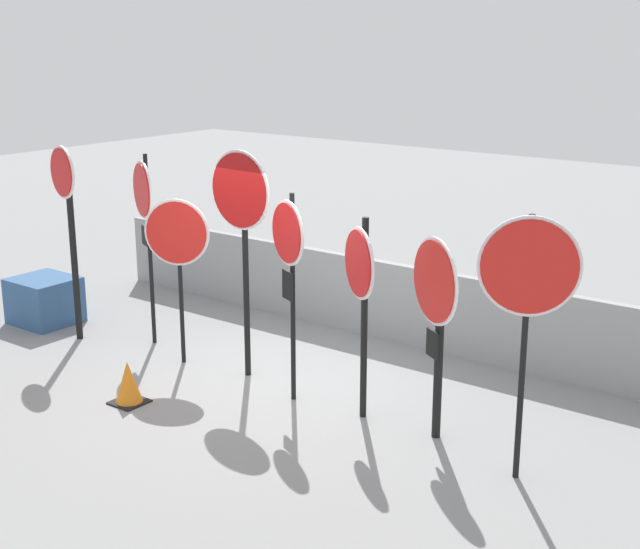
# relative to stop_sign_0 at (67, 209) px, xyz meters

# --- Properties ---
(ground_plane) EXTENTS (40.00, 40.00, 0.00)m
(ground_plane) POSITION_rel_stop_sign_0_xyz_m (3.18, 0.34, -1.79)
(ground_plane) COLOR gray
(fence_back) EXTENTS (9.46, 0.12, 1.06)m
(fence_back) POSITION_rel_stop_sign_0_xyz_m (3.18, 2.53, -1.25)
(fence_back) COLOR gray
(fence_back) RESTS_ON ground
(stop_sign_0) EXTENTS (0.67, 0.21, 2.61)m
(stop_sign_0) POSITION_rel_stop_sign_0_xyz_m (0.00, 0.00, 0.00)
(stop_sign_0) COLOR black
(stop_sign_0) RESTS_ON ground
(stop_sign_1) EXTENTS (0.68, 0.35, 2.52)m
(stop_sign_1) POSITION_rel_stop_sign_0_xyz_m (0.92, 0.49, 0.07)
(stop_sign_1) COLOR black
(stop_sign_1) RESTS_ON ground
(stop_sign_2) EXTENTS (0.75, 0.38, 2.09)m
(stop_sign_2) POSITION_rel_stop_sign_0_xyz_m (1.80, 0.21, -0.22)
(stop_sign_2) COLOR black
(stop_sign_2) RESTS_ON ground
(stop_sign_3) EXTENTS (0.92, 0.16, 2.73)m
(stop_sign_3) POSITION_rel_stop_sign_0_xyz_m (2.70, 0.37, 0.23)
(stop_sign_3) COLOR black
(stop_sign_3) RESTS_ON ground
(stop_sign_4) EXTENTS (0.66, 0.32, 2.36)m
(stop_sign_4) POSITION_rel_stop_sign_0_xyz_m (3.58, 0.14, -0.06)
(stop_sign_4) COLOR black
(stop_sign_4) RESTS_ON ground
(stop_sign_5) EXTENTS (0.64, 0.44, 2.19)m
(stop_sign_5) POSITION_rel_stop_sign_0_xyz_m (4.46, 0.22, -0.26)
(stop_sign_5) COLOR black
(stop_sign_5) RESTS_ON ground
(stop_sign_6) EXTENTS (0.75, 0.49, 2.10)m
(stop_sign_6) POSITION_rel_stop_sign_0_xyz_m (5.34, 0.25, -0.35)
(stop_sign_6) COLOR black
(stop_sign_6) RESTS_ON ground
(stop_sign_7) EXTENTS (0.82, 0.43, 2.50)m
(stop_sign_7) POSITION_rel_stop_sign_0_xyz_m (6.42, -0.05, 0.12)
(stop_sign_7) COLOR black
(stop_sign_7) RESTS_ON ground
(traffic_cone_0) EXTENTS (0.36, 0.36, 0.49)m
(traffic_cone_0) POSITION_rel_stop_sign_0_xyz_m (2.20, -1.02, -1.54)
(traffic_cone_0) COLOR black
(traffic_cone_0) RESTS_ON ground
(storage_crate) EXTENTS (0.85, 0.78, 0.65)m
(storage_crate) POSITION_rel_stop_sign_0_xyz_m (-0.93, 0.19, -1.46)
(storage_crate) COLOR #335684
(storage_crate) RESTS_ON ground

